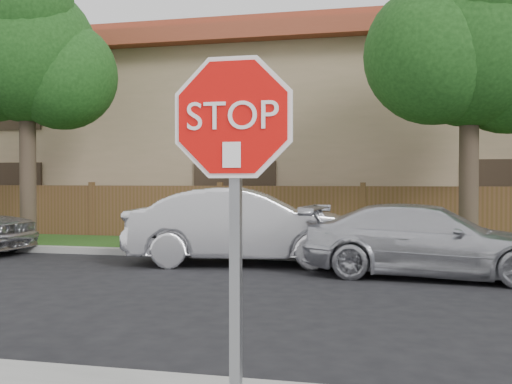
# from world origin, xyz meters

# --- Properties ---
(far_curb) EXTENTS (70.00, 0.30, 0.15)m
(far_curb) POSITION_xyz_m (0.00, 8.15, 0.07)
(far_curb) COLOR gray
(far_curb) RESTS_ON ground
(grass_strip) EXTENTS (70.00, 3.00, 0.12)m
(grass_strip) POSITION_xyz_m (0.00, 9.80, 0.06)
(grass_strip) COLOR #1E4714
(grass_strip) RESTS_ON ground
(fence) EXTENTS (70.00, 0.12, 1.60)m
(fence) POSITION_xyz_m (0.00, 11.40, 0.80)
(fence) COLOR #50381C
(fence) RESTS_ON ground
(apartment_building) EXTENTS (35.20, 9.20, 7.20)m
(apartment_building) POSITION_xyz_m (0.00, 17.00, 3.53)
(apartment_building) COLOR #9C8560
(apartment_building) RESTS_ON ground
(tree_left) EXTENTS (4.80, 3.90, 7.78)m
(tree_left) POSITION_xyz_m (-8.98, 9.57, 5.22)
(tree_left) COLOR #382B21
(tree_left) RESTS_ON ground
(tree_mid) EXTENTS (4.80, 3.90, 7.35)m
(tree_mid) POSITION_xyz_m (2.52, 9.57, 4.87)
(tree_mid) COLOR #382B21
(tree_mid) RESTS_ON ground
(stop_sign) EXTENTS (1.01, 0.13, 2.55)m
(stop_sign) POSITION_xyz_m (-0.08, -1.48, 1.83)
(stop_sign) COLOR gray
(stop_sign) RESTS_ON sidewalk_near
(sedan_left) EXTENTS (5.08, 2.47, 1.61)m
(sedan_left) POSITION_xyz_m (-2.22, 7.26, 0.80)
(sedan_left) COLOR silver
(sedan_left) RESTS_ON ground
(sedan_right) EXTENTS (4.72, 2.27, 1.33)m
(sedan_right) POSITION_xyz_m (1.45, 6.43, 0.66)
(sedan_right) COLOR silver
(sedan_right) RESTS_ON ground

